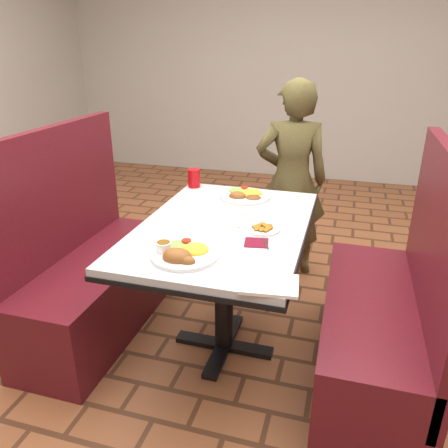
% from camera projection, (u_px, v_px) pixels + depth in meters
% --- Properties ---
extents(dining_table, '(0.81, 1.21, 0.75)m').
position_uv_depth(dining_table, '(224.00, 242.00, 2.20)').
color(dining_table, silver).
rests_on(dining_table, ground).
extents(booth_bench_left, '(0.47, 1.20, 1.17)m').
position_uv_depth(booth_bench_left, '(92.00, 276.00, 2.53)').
color(booth_bench_left, maroon).
rests_on(booth_bench_left, ground).
extents(booth_bench_right, '(0.47, 1.20, 1.17)m').
position_uv_depth(booth_bench_right, '(382.00, 322.00, 2.12)').
color(booth_bench_right, maroon).
rests_on(booth_bench_right, ground).
extents(diner_person, '(0.56, 0.43, 1.38)m').
position_uv_depth(diner_person, '(291.00, 181.00, 3.04)').
color(diner_person, brown).
rests_on(diner_person, ground).
extents(near_dinner_plate, '(0.29, 0.29, 0.09)m').
position_uv_depth(near_dinner_plate, '(183.00, 250.00, 1.82)').
color(near_dinner_plate, white).
rests_on(near_dinner_plate, dining_table).
extents(far_dinner_plate, '(0.29, 0.29, 0.07)m').
position_uv_depth(far_dinner_plate, '(245.00, 193.00, 2.52)').
color(far_dinner_plate, white).
rests_on(far_dinner_plate, dining_table).
extents(plantain_plate, '(0.16, 0.16, 0.02)m').
position_uv_depth(plantain_plate, '(263.00, 228.00, 2.09)').
color(plantain_plate, white).
rests_on(plantain_plate, dining_table).
extents(maroon_napkin, '(0.12, 0.12, 0.00)m').
position_uv_depth(maroon_napkin, '(256.00, 243.00, 1.96)').
color(maroon_napkin, maroon).
rests_on(maroon_napkin, dining_table).
extents(spoon_utensil, '(0.05, 0.11, 0.00)m').
position_uv_depth(spoon_utensil, '(265.00, 244.00, 1.94)').
color(spoon_utensil, silver).
rests_on(spoon_utensil, dining_table).
extents(red_tumbler, '(0.08, 0.08, 0.11)m').
position_uv_depth(red_tumbler, '(194.00, 178.00, 2.70)').
color(red_tumbler, '#BB0C11').
rests_on(red_tumbler, dining_table).
extents(paper_napkin, '(0.23, 0.18, 0.01)m').
position_uv_depth(paper_napkin, '(269.00, 284.00, 1.61)').
color(paper_napkin, white).
rests_on(paper_napkin, dining_table).
extents(knife_utensil, '(0.05, 0.16, 0.00)m').
position_uv_depth(knife_utensil, '(192.00, 255.00, 1.83)').
color(knife_utensil, silver).
rests_on(knife_utensil, dining_table).
extents(fork_utensil, '(0.04, 0.15, 0.00)m').
position_uv_depth(fork_utensil, '(180.00, 254.00, 1.84)').
color(fork_utensil, '#B9B9BD').
rests_on(fork_utensil, dining_table).
extents(lettuce_shreds, '(0.28, 0.32, 0.00)m').
position_uv_depth(lettuce_shreds, '(235.00, 220.00, 2.21)').
color(lettuce_shreds, '#81B548').
rests_on(lettuce_shreds, dining_table).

